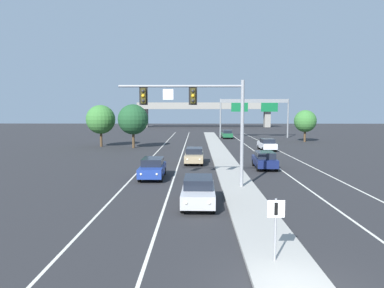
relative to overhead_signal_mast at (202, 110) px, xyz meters
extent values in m
cube|color=#9E9B93|center=(2.56, 4.02, -5.30)|extent=(2.40, 110.00, 0.15)
cube|color=silver|center=(-2.14, 11.02, -5.38)|extent=(0.14, 100.00, 0.01)
cube|color=silver|center=(7.26, 11.02, -5.38)|extent=(0.14, 100.00, 0.01)
cube|color=silver|center=(-5.44, 11.02, -5.38)|extent=(0.14, 100.00, 0.01)
cube|color=silver|center=(10.56, 11.02, -5.38)|extent=(0.14, 100.00, 0.01)
cylinder|color=gray|center=(2.73, 0.01, -1.63)|extent=(0.24, 0.24, 7.20)
cylinder|color=gray|center=(-1.42, 0.01, 1.57)|extent=(8.30, 0.16, 0.16)
cube|color=black|center=(-0.59, 0.05, 0.92)|extent=(0.56, 0.06, 1.20)
cube|color=#38330F|center=(-0.59, 0.01, 0.92)|extent=(0.32, 0.32, 1.00)
sphere|color=#282828|center=(-0.59, -0.16, 1.24)|extent=(0.22, 0.22, 0.22)
sphere|color=#F2A819|center=(-0.59, -0.16, 0.92)|extent=(0.22, 0.22, 0.22)
sphere|color=#282828|center=(-0.59, -0.16, 0.60)|extent=(0.22, 0.22, 0.22)
cube|color=black|center=(-3.91, 0.05, 0.92)|extent=(0.56, 0.06, 1.20)
cube|color=#38330F|center=(-3.91, 0.01, 0.92)|extent=(0.32, 0.32, 1.00)
sphere|color=#282828|center=(-3.91, -0.16, 1.24)|extent=(0.22, 0.22, 0.22)
sphere|color=#F2A819|center=(-3.91, -0.16, 0.92)|extent=(0.22, 0.22, 0.22)
sphere|color=#282828|center=(-3.91, -0.16, 0.60)|extent=(0.22, 0.22, 0.22)
cube|color=white|center=(-2.25, -0.01, 1.02)|extent=(0.70, 0.04, 0.70)
cylinder|color=gray|center=(2.37, -11.92, -4.13)|extent=(0.08, 0.08, 2.20)
cube|color=white|center=(2.37, -11.95, -3.38)|extent=(0.60, 0.03, 0.60)
cube|color=black|center=(2.37, -11.97, -3.38)|extent=(0.12, 0.01, 0.44)
cube|color=#B7B7BC|center=(-0.24, -4.29, -4.71)|extent=(1.88, 4.43, 0.70)
cube|color=black|center=(-0.24, -4.07, -4.08)|extent=(1.62, 2.40, 0.56)
sphere|color=#EAE5C6|center=(0.30, -6.48, -4.66)|extent=(0.18, 0.18, 0.18)
sphere|color=#EAE5C6|center=(-0.86, -6.46, -4.66)|extent=(0.18, 0.18, 0.18)
cylinder|color=black|center=(0.53, -5.80, -5.06)|extent=(0.23, 0.64, 0.64)
cylinder|color=black|center=(-1.07, -5.77, -5.06)|extent=(0.23, 0.64, 0.64)
cylinder|color=black|center=(0.58, -2.80, -5.06)|extent=(0.23, 0.64, 0.64)
cylinder|color=black|center=(-1.02, -2.77, -5.06)|extent=(0.23, 0.64, 0.64)
cube|color=navy|center=(-3.81, 3.59, -4.71)|extent=(1.82, 4.41, 0.70)
cube|color=black|center=(-3.81, 3.81, -4.08)|extent=(1.59, 2.38, 0.56)
sphere|color=#EAE5C6|center=(-3.22, 1.41, -4.66)|extent=(0.18, 0.18, 0.18)
sphere|color=#EAE5C6|center=(-4.38, 1.40, -4.66)|extent=(0.18, 0.18, 0.18)
cylinder|color=black|center=(-3.00, 2.09, -5.06)|extent=(0.22, 0.64, 0.64)
cylinder|color=black|center=(-4.60, 2.08, -5.06)|extent=(0.22, 0.64, 0.64)
cylinder|color=black|center=(-3.02, 5.09, -5.06)|extent=(0.22, 0.64, 0.64)
cylinder|color=black|center=(-4.62, 5.08, -5.06)|extent=(0.22, 0.64, 0.64)
cube|color=tan|center=(-0.57, 11.25, -4.71)|extent=(1.92, 4.45, 0.70)
cube|color=black|center=(-0.57, 11.47, -4.08)|extent=(1.65, 2.42, 0.56)
sphere|color=#EAE5C6|center=(-0.06, 9.05, -4.66)|extent=(0.18, 0.18, 0.18)
sphere|color=#EAE5C6|center=(-1.21, 9.08, -4.66)|extent=(0.18, 0.18, 0.18)
cylinder|color=black|center=(0.19, 9.73, -5.06)|extent=(0.24, 0.65, 0.64)
cylinder|color=black|center=(-1.41, 9.77, -5.06)|extent=(0.24, 0.65, 0.64)
cylinder|color=black|center=(0.27, 12.72, -5.06)|extent=(0.24, 0.65, 0.64)
cylinder|color=black|center=(-1.33, 12.77, -5.06)|extent=(0.24, 0.65, 0.64)
cube|color=#141E4C|center=(5.89, 8.33, -4.71)|extent=(1.93, 4.45, 0.70)
cube|color=black|center=(5.89, 8.11, -4.08)|extent=(1.65, 2.42, 0.56)
sphere|color=#EAE5C6|center=(5.38, 10.53, -4.66)|extent=(0.18, 0.18, 0.18)
sphere|color=#EAE5C6|center=(6.54, 10.49, -4.66)|extent=(0.18, 0.18, 0.18)
cylinder|color=black|center=(5.14, 9.86, -5.06)|extent=(0.24, 0.65, 0.64)
cylinder|color=black|center=(6.74, 9.81, -5.06)|extent=(0.24, 0.65, 0.64)
cylinder|color=black|center=(5.05, 6.86, -5.06)|extent=(0.24, 0.65, 0.64)
cylinder|color=black|center=(6.65, 6.81, -5.06)|extent=(0.24, 0.65, 0.64)
cube|color=silver|center=(9.04, 23.08, -4.71)|extent=(1.89, 4.44, 0.70)
cube|color=black|center=(9.04, 22.86, -4.08)|extent=(1.63, 2.41, 0.56)
sphere|color=#EAE5C6|center=(8.42, 25.25, -4.66)|extent=(0.18, 0.18, 0.18)
sphere|color=#EAE5C6|center=(9.57, 25.27, -4.66)|extent=(0.18, 0.18, 0.18)
cylinder|color=black|center=(8.21, 24.56, -5.06)|extent=(0.23, 0.64, 0.64)
cylinder|color=black|center=(9.81, 24.59, -5.06)|extent=(0.23, 0.64, 0.64)
cylinder|color=black|center=(8.27, 21.56, -5.06)|extent=(0.23, 0.64, 0.64)
cylinder|color=black|center=(9.87, 21.59, -5.06)|extent=(0.23, 0.64, 0.64)
cube|color=#195633|center=(5.41, 43.05, -4.71)|extent=(1.91, 4.45, 0.70)
cube|color=black|center=(5.41, 42.83, -4.08)|extent=(1.64, 2.42, 0.56)
sphere|color=#EAE5C6|center=(4.77, 45.22, -4.66)|extent=(0.18, 0.18, 0.18)
sphere|color=#EAE5C6|center=(5.93, 45.25, -4.66)|extent=(0.18, 0.18, 0.18)
cylinder|color=black|center=(4.57, 44.53, -5.06)|extent=(0.24, 0.65, 0.64)
cylinder|color=black|center=(6.17, 44.57, -5.06)|extent=(0.24, 0.65, 0.64)
cylinder|color=black|center=(4.65, 41.53, -5.06)|extent=(0.24, 0.65, 0.64)
cylinder|color=black|center=(6.24, 41.57, -5.06)|extent=(0.24, 0.65, 0.64)
cylinder|color=gray|center=(4.26, 44.42, -1.63)|extent=(0.28, 0.28, 7.50)
cylinder|color=gray|center=(17.26, 44.42, -1.63)|extent=(0.28, 0.28, 7.50)
cube|color=gray|center=(10.76, 44.42, 1.72)|extent=(13.00, 0.36, 0.70)
cube|color=#0F6033|center=(7.90, 44.22, 0.52)|extent=(3.20, 0.08, 1.70)
cube|color=#0F6033|center=(13.62, 44.22, 0.52)|extent=(3.20, 0.08, 1.70)
cube|color=gray|center=(2.56, 87.16, 0.82)|extent=(42.40, 6.40, 1.10)
cube|color=gray|center=(2.56, 84.16, 1.82)|extent=(42.40, 0.36, 0.90)
cube|color=gray|center=(-16.64, 87.16, -2.55)|extent=(1.80, 2.40, 5.65)
cube|color=gray|center=(21.76, 87.16, -2.55)|extent=(1.80, 2.40, 5.65)
cylinder|color=#4C3823|center=(-14.36, 27.54, -4.23)|extent=(0.36, 0.36, 2.30)
sphere|color=#387533|center=(-14.36, 27.54, -1.39)|extent=(4.21, 4.21, 4.21)
cylinder|color=#4C3823|center=(-9.29, 25.75, -4.21)|extent=(0.36, 0.36, 2.34)
sphere|color=#1E4C28|center=(-9.29, 25.75, -1.34)|extent=(4.27, 4.27, 4.27)
cylinder|color=#4C3823|center=(18.00, 35.98, -4.37)|extent=(0.36, 0.36, 2.03)
sphere|color=#387533|center=(18.00, 35.98, -1.87)|extent=(3.71, 3.71, 3.71)
camera|label=1|loc=(-0.34, -23.73, -0.02)|focal=32.94mm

